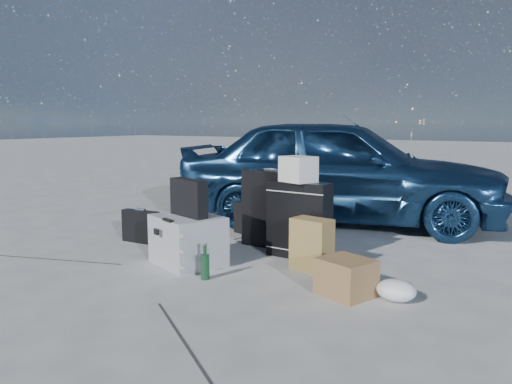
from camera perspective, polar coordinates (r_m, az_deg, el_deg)
ground at (r=4.10m, az=-6.45°, el=-8.86°), size 60.00×60.00×0.00m
car at (r=5.90m, az=9.46°, el=2.51°), size 3.96×2.37×1.26m
pelican_case at (r=4.23m, az=-7.79°, el=-5.46°), size 0.69×0.63×0.41m
laptop_bag at (r=4.16m, az=-7.71°, el=-0.66°), size 0.42×0.22×0.31m
briefcase at (r=5.07m, az=-13.04°, el=-3.86°), size 0.42×0.11×0.32m
suitcase_left at (r=4.76m, az=1.76°, el=-1.92°), size 0.57×0.23×0.73m
suitcase_right at (r=4.39m, az=4.95°, el=-3.19°), size 0.57×0.23×0.67m
white_carton at (r=4.32m, az=4.85°, el=2.62°), size 0.34×0.31×0.22m
duffel_bag at (r=5.23m, az=0.89°, el=-3.23°), size 0.72×0.49×0.33m
flat_box_white at (r=5.19m, az=1.14°, el=-1.04°), size 0.49×0.43×0.07m
flat_box_black at (r=5.20m, az=1.00°, el=-0.31°), size 0.30×0.25×0.06m
kraft_bag at (r=4.04m, az=6.39°, el=-5.99°), size 0.34×0.24×0.42m
cardboard_box at (r=3.53m, az=10.25°, el=-9.57°), size 0.43×0.40×0.26m
plastic_bag at (r=3.51m, az=15.73°, el=-10.77°), size 0.27×0.23×0.15m
green_bottle at (r=3.83m, az=-5.85°, el=-7.99°), size 0.08×0.08×0.26m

